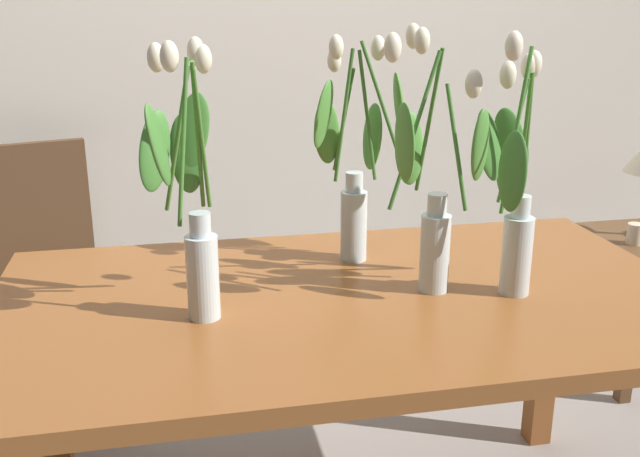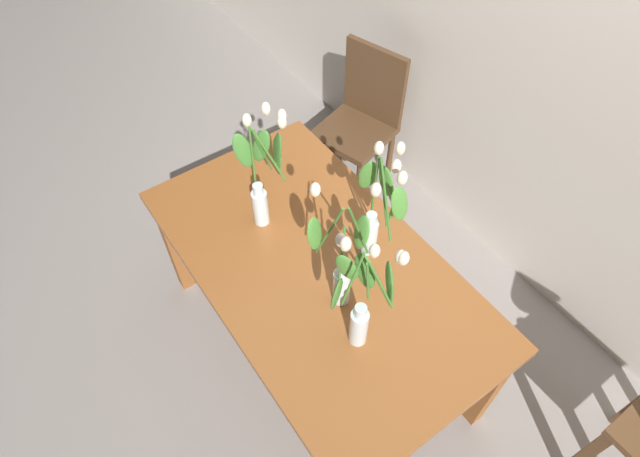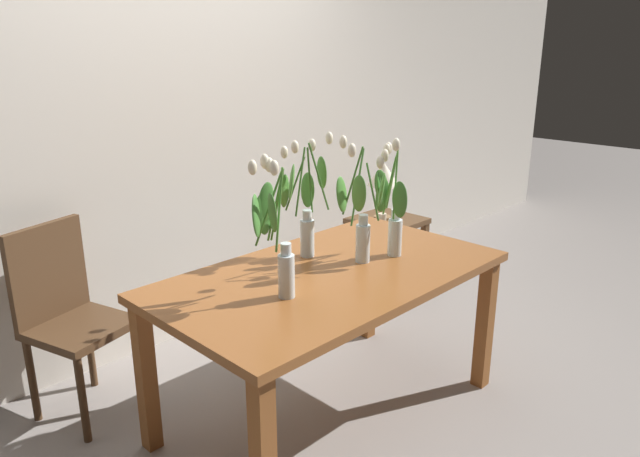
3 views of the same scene
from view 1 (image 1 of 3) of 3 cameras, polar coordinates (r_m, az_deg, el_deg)
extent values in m
cube|color=silver|center=(2.76, -4.12, 16.92)|extent=(9.00, 0.10, 2.70)
cube|color=brown|center=(1.66, 2.20, -5.78)|extent=(1.60, 0.90, 0.04)
cube|color=brown|center=(2.17, -20.43, -11.99)|extent=(0.07, 0.07, 0.70)
cube|color=brown|center=(2.41, 17.35, -8.61)|extent=(0.07, 0.07, 0.70)
cylinder|color=silver|center=(1.52, -9.24, -3.84)|extent=(0.07, 0.07, 0.18)
cylinder|color=silver|center=(1.48, -9.46, 0.31)|extent=(0.04, 0.04, 0.05)
cylinder|color=silver|center=(1.53, -9.19, -4.89)|extent=(0.06, 0.06, 0.11)
cylinder|color=#478433|center=(1.51, -9.30, 6.76)|extent=(0.03, 0.12, 0.31)
ellipsoid|color=#F2E5C6|center=(1.54, -9.21, 13.07)|extent=(0.04, 0.04, 0.06)
ellipsoid|color=#427F33|center=(1.55, -10.09, 7.50)|extent=(0.11, 0.04, 0.18)
cylinder|color=#478433|center=(1.51, -9.62, 7.06)|extent=(0.02, 0.12, 0.32)
ellipsoid|color=#F2E5C6|center=(1.55, -9.80, 13.62)|extent=(0.04, 0.04, 0.06)
ellipsoid|color=#427F33|center=(1.56, -10.49, 5.83)|extent=(0.08, 0.04, 0.17)
cylinder|color=#478433|center=(1.50, -11.24, 6.70)|extent=(0.07, 0.11, 0.31)
ellipsoid|color=#F2E5C6|center=(1.53, -12.84, 13.03)|extent=(0.04, 0.04, 0.06)
ellipsoid|color=#427F33|center=(1.52, -12.93, 6.00)|extent=(0.10, 0.09, 0.18)
cylinder|color=#478433|center=(1.45, -10.77, 6.53)|extent=(0.04, 0.02, 0.34)
ellipsoid|color=#F2E5C6|center=(1.43, -11.83, 13.16)|extent=(0.04, 0.04, 0.06)
ellipsoid|color=#427F33|center=(1.43, -12.67, 6.40)|extent=(0.07, 0.10, 0.18)
cylinder|color=silver|center=(1.66, 9.04, -1.94)|extent=(0.07, 0.07, 0.18)
cylinder|color=silver|center=(1.63, 9.23, 1.88)|extent=(0.04, 0.04, 0.05)
cylinder|color=silver|center=(1.67, 8.99, -2.91)|extent=(0.06, 0.06, 0.11)
cylinder|color=#3D752D|center=(1.58, 10.73, 6.27)|extent=(0.05, 0.05, 0.27)
ellipsoid|color=#F2E5C6|center=(1.54, 12.04, 11.12)|extent=(0.04, 0.04, 0.06)
ellipsoid|color=#4C8E38|center=(1.58, 12.54, 6.41)|extent=(0.08, 0.10, 0.18)
cylinder|color=#3D752D|center=(1.55, 7.45, 7.61)|extent=(0.12, 0.04, 0.33)
ellipsoid|color=#F2E5C6|center=(1.50, 5.76, 14.04)|extent=(0.04, 0.04, 0.06)
ellipsoid|color=#4C8E38|center=(1.51, 6.71, 6.73)|extent=(0.05, 0.09, 0.18)
cylinder|color=#3D752D|center=(1.65, 8.59, 8.23)|extent=(0.02, 0.12, 0.34)
ellipsoid|color=#F2E5C6|center=(1.68, 8.07, 14.48)|extent=(0.04, 0.04, 0.06)
ellipsoid|color=#4C8E38|center=(1.69, 7.05, 6.32)|extent=(0.07, 0.05, 0.17)
cylinder|color=silver|center=(1.68, 15.26, -2.09)|extent=(0.07, 0.07, 0.18)
cylinder|color=silver|center=(1.65, 15.57, 1.68)|extent=(0.04, 0.04, 0.05)
cylinder|color=silver|center=(1.69, 15.18, -3.04)|extent=(0.06, 0.06, 0.11)
cylinder|color=#478433|center=(1.68, 16.06, 7.06)|extent=(0.06, 0.10, 0.29)
ellipsoid|color=#F2E5C6|center=(1.71, 16.54, 12.36)|extent=(0.04, 0.04, 0.06)
ellipsoid|color=#427F33|center=(1.73, 14.95, 4.92)|extent=(0.08, 0.06, 0.17)
cylinder|color=#478433|center=(1.68, 15.86, 6.97)|extent=(0.05, 0.10, 0.29)
ellipsoid|color=#F2E5C6|center=(1.71, 16.17, 12.20)|extent=(0.04, 0.04, 0.06)
ellipsoid|color=#427F33|center=(1.72, 14.76, 6.49)|extent=(0.11, 0.05, 0.18)
cylinder|color=#478433|center=(1.58, 15.23, 7.39)|extent=(0.06, 0.04, 0.35)
ellipsoid|color=#F2E5C6|center=(1.54, 15.07, 13.75)|extent=(0.04, 0.04, 0.06)
ellipsoid|color=#427F33|center=(1.55, 14.98, 4.37)|extent=(0.06, 0.09, 0.18)
cylinder|color=#478433|center=(1.64, 14.98, 6.59)|extent=(0.03, 0.06, 0.28)
ellipsoid|color=#F2E5C6|center=(1.64, 14.62, 11.67)|extent=(0.04, 0.04, 0.06)
ellipsoid|color=#427F33|center=(1.64, 13.20, 6.41)|extent=(0.12, 0.06, 0.18)
cylinder|color=silver|center=(1.84, 2.67, 0.20)|extent=(0.07, 0.07, 0.18)
cylinder|color=silver|center=(1.81, 2.72, 3.68)|extent=(0.04, 0.04, 0.05)
cylinder|color=silver|center=(1.85, 2.66, -0.68)|extent=(0.06, 0.06, 0.11)
cylinder|color=#3D752D|center=(1.79, 5.13, 9.16)|extent=(0.13, 0.02, 0.34)
ellipsoid|color=#F2E5C6|center=(1.78, 7.37, 14.85)|extent=(0.04, 0.04, 0.06)
ellipsoid|color=#4C8E38|center=(1.82, 6.26, 9.63)|extent=(0.05, 0.10, 0.18)
cylinder|color=#3D752D|center=(1.79, 1.89, 8.80)|extent=(0.04, 0.04, 0.33)
ellipsoid|color=#F2E5C6|center=(1.78, 1.28, 14.13)|extent=(0.04, 0.04, 0.06)
ellipsoid|color=#4C8E38|center=(1.78, 0.28, 9.01)|extent=(0.09, 0.07, 0.18)
cylinder|color=#3D752D|center=(1.84, 1.87, 8.45)|extent=(0.03, 0.12, 0.28)
ellipsoid|color=#F2E5C6|center=(1.88, 1.13, 13.15)|extent=(0.04, 0.04, 0.06)
ellipsoid|color=#4C8E38|center=(1.87, 0.54, 7.58)|extent=(0.09, 0.06, 0.18)
cylinder|color=#3D752D|center=(1.80, 3.76, 8.78)|extent=(0.06, 0.03, 0.33)
ellipsoid|color=#F2E5C6|center=(1.80, 4.61, 14.03)|extent=(0.04, 0.04, 0.06)
ellipsoid|color=#4C8E38|center=(1.86, 4.16, 7.26)|extent=(0.06, 0.09, 0.17)
cube|color=#4C331E|center=(2.54, -20.88, -5.09)|extent=(0.50, 0.50, 0.04)
cylinder|color=#4C331E|center=(2.51, -15.85, -10.83)|extent=(0.04, 0.04, 0.43)
cylinder|color=#4C331E|center=(2.48, -23.70, -12.10)|extent=(0.04, 0.04, 0.43)
cylinder|color=#4C331E|center=(2.81, -17.39, -7.79)|extent=(0.04, 0.04, 0.43)
cube|color=#4C331E|center=(2.63, -22.00, 1.32)|extent=(0.39, 0.15, 0.46)
cube|color=brown|center=(2.78, 23.32, -7.78)|extent=(0.04, 0.04, 0.51)
cube|color=brown|center=(3.07, 19.37, -4.94)|extent=(0.04, 0.04, 0.51)
cylinder|color=beige|center=(2.80, 23.62, -0.40)|extent=(0.06, 0.06, 0.07)
camera|label=2|loc=(1.98, 62.57, 46.09)|focal=29.56mm
camera|label=3|loc=(1.50, -114.01, 6.86)|focal=33.34mm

